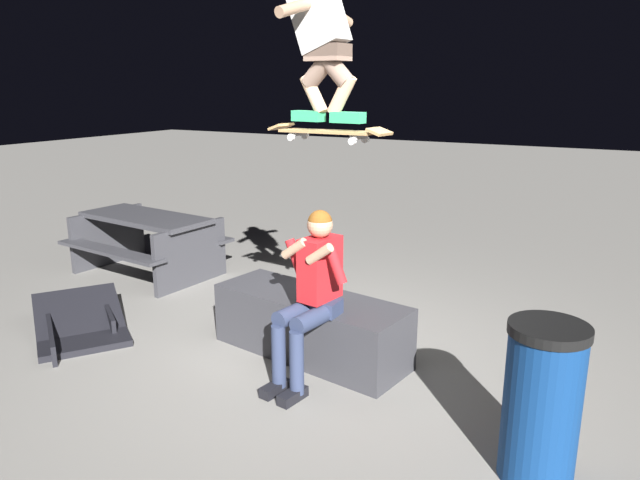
% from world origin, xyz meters
% --- Properties ---
extents(ground_plane, '(40.00, 40.00, 0.00)m').
position_xyz_m(ground_plane, '(0.00, 0.00, 0.00)').
color(ground_plane, gray).
extents(ledge_box_main, '(1.83, 0.87, 0.54)m').
position_xyz_m(ledge_box_main, '(0.11, -0.04, 0.27)').
color(ledge_box_main, '#38383D').
rests_on(ledge_box_main, ground).
extents(person_sitting_on_ledge, '(0.60, 0.78, 1.38)m').
position_xyz_m(person_sitting_on_ledge, '(-0.13, 0.36, 0.78)').
color(person_sitting_on_ledge, '#2D3856').
rests_on(person_sitting_on_ledge, ground).
extents(skateboard, '(1.04, 0.32, 0.13)m').
position_xyz_m(skateboard, '(-0.13, 0.12, 1.95)').
color(skateboard, '#AD8451').
extents(skater_airborne, '(0.63, 0.89, 1.12)m').
position_xyz_m(skater_airborne, '(-0.08, 0.11, 2.64)').
color(skater_airborne, '#2D9E66').
extents(kicker_ramp, '(1.33, 1.25, 0.38)m').
position_xyz_m(kicker_ramp, '(2.26, 0.62, 0.06)').
color(kicker_ramp, black).
rests_on(kicker_ramp, ground).
extents(picnic_table_back, '(1.82, 1.50, 0.75)m').
position_xyz_m(picnic_table_back, '(3.03, -1.06, 0.50)').
color(picnic_table_back, '#38383D').
rests_on(picnic_table_back, ground).
extents(trash_bin, '(0.46, 0.46, 0.99)m').
position_xyz_m(trash_bin, '(-1.91, 0.76, 0.50)').
color(trash_bin, navy).
rests_on(trash_bin, ground).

